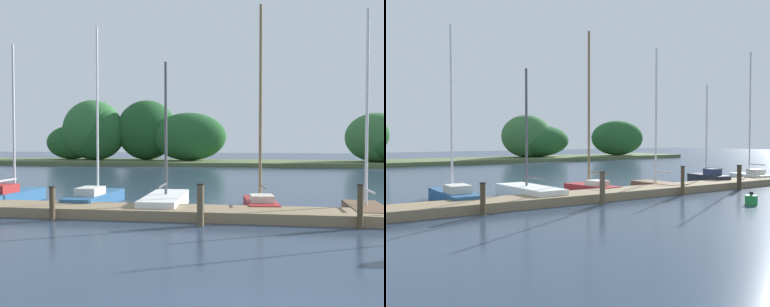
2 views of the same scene
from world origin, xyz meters
The scene contains 13 objects.
dock_pier centered at (0.00, 9.45, 0.17)m, with size 27.13×1.80×0.35m.
far_shore centered at (-3.73, 41.36, 2.70)m, with size 65.61×8.00×7.09m.
sailboat_1 centered at (-6.98, 11.92, 0.36)m, with size 1.32×4.29×7.45m.
sailboat_2 centered at (-3.85, 11.21, 0.34)m, with size 1.54×4.37×5.78m.
sailboat_3 centered at (-0.16, 11.60, 0.47)m, with size 1.45×3.38×7.97m.
sailboat_4 centered at (3.62, 10.88, 0.38)m, with size 1.25×3.31×7.43m.
sailboat_5 centered at (7.85, 11.08, 0.43)m, with size 1.38×2.97×5.81m.
sailboat_6 centered at (11.32, 10.65, 0.41)m, with size 1.53×2.94×7.98m.
mooring_piling_1 centered at (-7.14, 8.27, 0.59)m, with size 0.22×0.22×1.16m.
mooring_piling_2 centered at (-2.04, 8.11, 0.68)m, with size 0.26×0.26×1.35m.
mooring_piling_3 centered at (2.86, 8.33, 0.70)m, with size 0.20×0.20×1.39m.
mooring_piling_4 centered at (6.87, 8.17, 0.67)m, with size 0.27×0.27×1.32m.
channel_buoy_0 centered at (2.91, 4.63, 0.20)m, with size 0.49×0.49×0.55m.
Camera 2 is at (-13.14, -6.73, 2.73)m, focal length 42.49 mm.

